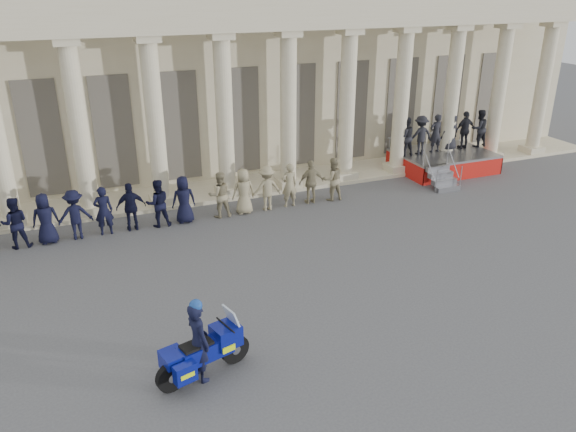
{
  "coord_description": "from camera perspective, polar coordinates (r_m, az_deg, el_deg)",
  "views": [
    {
      "loc": [
        -4.38,
        -12.28,
        8.04
      ],
      "look_at": [
        1.37,
        1.81,
        1.6
      ],
      "focal_mm": 35.0,
      "sensor_mm": 36.0,
      "label": 1
    }
  ],
  "objects": [
    {
      "name": "ground",
      "position": [
        15.32,
        -2.2,
        -8.74
      ],
      "size": [
        90.0,
        90.0,
        0.0
      ],
      "primitive_type": "plane",
      "color": "#464648",
      "rests_on": "ground"
    },
    {
      "name": "officer_rank",
      "position": [
        19.85,
        -18.63,
        0.45
      ],
      "size": [
        18.39,
        0.65,
        1.71
      ],
      "color": "black",
      "rests_on": "ground"
    },
    {
      "name": "motorcycle",
      "position": [
        12.59,
        -8.5,
        -13.42
      ],
      "size": [
        2.22,
        1.18,
        1.45
      ],
      "rotation": [
        0.0,
        0.0,
        0.27
      ],
      "color": "black",
      "rests_on": "ground"
    },
    {
      "name": "building",
      "position": [
        27.6,
        -13.32,
        15.03
      ],
      "size": [
        40.0,
        12.5,
        9.0
      ],
      "color": "#C1B491",
      "rests_on": "ground"
    },
    {
      "name": "reviewing_stand",
      "position": [
        26.23,
        15.41,
        7.51
      ],
      "size": [
        4.83,
        4.02,
        2.56
      ],
      "color": "gray",
      "rests_on": "ground"
    },
    {
      "name": "rider",
      "position": [
        12.34,
        -9.1,
        -12.35
      ],
      "size": [
        0.62,
        0.78,
        1.96
      ],
      "rotation": [
        0.0,
        0.0,
        1.84
      ],
      "color": "black",
      "rests_on": "ground"
    }
  ]
}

